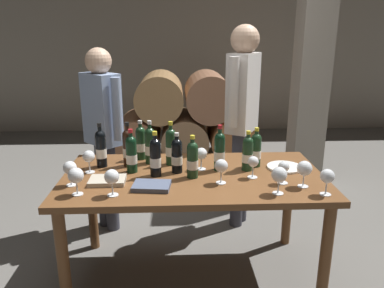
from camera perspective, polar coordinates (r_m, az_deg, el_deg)
ground_plane at (r=2.85m, az=0.18°, el=-19.01°), size 14.00×14.00×0.00m
cellar_back_wall at (r=6.52m, az=-1.56°, el=14.42°), size 10.00×0.24×2.80m
barrel_stack at (r=5.05m, az=-1.17°, el=3.61°), size 1.86×0.90×1.15m
stone_pillar at (r=4.17m, az=17.60°, el=10.96°), size 0.32×0.32×2.60m
dining_table at (r=2.52m, az=0.20°, el=-6.58°), size 1.70×0.90×0.76m
wine_bottle_0 at (r=2.64m, az=-9.62°, el=-0.50°), size 0.07×0.07×0.31m
wine_bottle_1 at (r=2.66m, az=-13.56°, el=-0.61°), size 0.07×0.07×0.31m
wine_bottle_2 at (r=2.56m, az=8.38°, el=-1.37°), size 0.07×0.07×0.27m
wine_bottle_3 at (r=2.53m, az=4.16°, el=-1.05°), size 0.07×0.07×0.31m
wine_bottle_4 at (r=2.68m, az=-6.34°, el=-0.16°), size 0.07×0.07×0.31m
wine_bottle_5 at (r=2.52m, az=-9.11°, el=-1.45°), size 0.07×0.07×0.29m
wine_bottle_6 at (r=2.49m, az=-2.29°, el=-1.70°), size 0.07×0.07×0.27m
wine_bottle_7 at (r=2.64m, az=-3.21°, el=-0.33°), size 0.07×0.07×0.31m
wine_bottle_8 at (r=2.44m, az=-5.54°, el=-1.94°), size 0.07×0.07×0.30m
wine_bottle_9 at (r=2.77m, az=-7.74°, el=0.24°), size 0.07×0.07×0.29m
wine_bottle_10 at (r=2.64m, az=9.59°, el=-0.82°), size 0.07×0.07×0.28m
wine_bottle_11 at (r=2.40m, az=0.07°, el=-2.32°), size 0.07×0.07×0.28m
wine_glass_0 at (r=2.54m, az=1.40°, el=-1.56°), size 0.08×0.08×0.15m
wine_glass_1 at (r=2.32m, az=4.43°, el=-3.39°), size 0.08×0.08×0.16m
wine_glass_2 at (r=2.25m, az=-17.09°, el=-4.64°), size 0.09×0.09×0.16m
wine_glass_3 at (r=2.36m, az=16.58°, el=-3.61°), size 0.09×0.09×0.16m
wine_glass_4 at (r=2.29m, az=19.71°, el=-4.69°), size 0.08×0.08×0.16m
wine_glass_5 at (r=2.39m, az=-17.91°, el=-3.54°), size 0.08×0.08×0.16m
wine_glass_6 at (r=2.58m, az=-15.29°, el=-1.91°), size 0.08×0.08×0.15m
wine_glass_7 at (r=2.19m, az=-12.00°, el=-4.94°), size 0.08×0.08×0.16m
wine_glass_8 at (r=2.43m, az=9.20°, el=-2.79°), size 0.07×0.07×0.14m
wine_glass_9 at (r=2.22m, az=13.00°, el=-4.61°), size 0.09×0.09×0.16m
wine_glass_10 at (r=2.38m, az=13.64°, el=-3.52°), size 0.07×0.07×0.14m
tasting_notebook at (r=2.41m, az=-12.62°, el=-5.39°), size 0.22×0.16×0.03m
leather_ledger at (r=2.29m, az=-6.11°, el=-6.29°), size 0.24×0.18×0.03m
serving_plate at (r=2.68m, az=13.79°, el=-3.41°), size 0.24×0.24×0.01m
sommelier_presenting at (r=3.17m, az=7.59°, el=5.29°), size 0.32×0.44×1.72m
taster_seated_left at (r=3.18m, az=-13.29°, el=2.76°), size 0.37×0.38×1.54m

